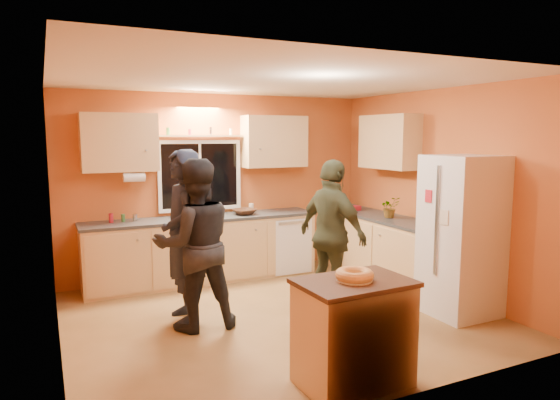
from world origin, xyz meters
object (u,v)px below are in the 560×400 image
person_right (332,235)px  person_left (183,237)px  island (353,332)px  refrigerator (462,236)px  person_center (195,245)px

person_right → person_left: bearing=66.0°
island → person_right: bearing=62.2°
refrigerator → island: (-2.01, -0.85, -0.46)m
refrigerator → person_right: 1.44m
person_center → person_right: 1.61m
person_left → person_right: size_ratio=1.07×
refrigerator → person_center: size_ratio=1.01×
person_right → island: bearing=142.0°
person_left → person_center: bearing=17.3°
refrigerator → person_left: (-2.88, 1.13, 0.04)m
island → person_center: 1.95m
island → person_right: size_ratio=0.53×
island → person_left: size_ratio=0.49×
person_center → refrigerator: bearing=165.3°
island → person_left: bearing=111.9°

